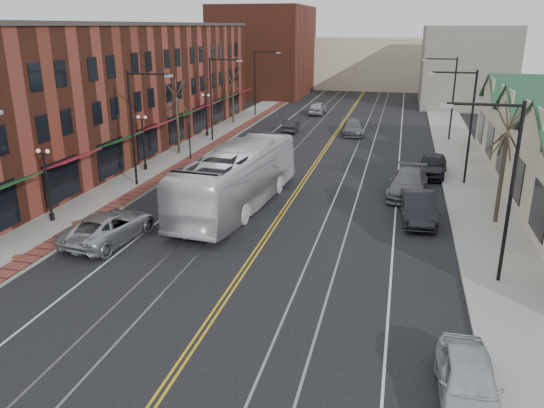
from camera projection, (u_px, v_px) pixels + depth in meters
The scene contains 31 objects.
ground at pixel (211, 319), 20.97m from camera, with size 160.00×160.00×0.00m, color black.
sidewalk_left at pixel (155, 171), 42.06m from camera, with size 4.00×120.00×0.15m, color gray.
sidewalk_right at pixel (474, 192), 36.65m from camera, with size 4.00×120.00×0.15m, color gray.
building_left at pixel (114, 89), 48.34m from camera, with size 10.00×50.00×11.00m, color maroon.
backdrop_left at pixel (264, 51), 86.75m from camera, with size 14.00×18.00×14.00m, color maroon.
backdrop_mid at pixel (368, 63), 97.75m from camera, with size 22.00×14.00×9.00m, color beige.
backdrop_right at pixel (465, 66), 75.64m from camera, with size 12.00×16.00×11.00m, color slate.
streetlight_l_1 at pixel (137, 117), 36.58m from camera, with size 3.33×0.25×8.00m.
streetlight_l_2 at pixel (215, 91), 51.30m from camera, with size 3.33×0.25×8.00m.
streetlight_l_3 at pixel (258, 76), 66.03m from camera, with size 3.33×0.25×8.00m.
streetlight_r_0 at pixel (502, 175), 22.40m from camera, with size 3.33×0.25×8.00m.
streetlight_r_1 at pixel (465, 116), 37.12m from camera, with size 3.33×0.25×8.00m.
streetlight_r_2 at pixel (449, 90), 51.84m from camera, with size 3.33×0.25×8.00m.
lamppost_l_1 at pixel (48, 187), 30.52m from camera, with size 0.84×0.28×4.27m.
lamppost_l_2 at pixel (144, 144), 41.56m from camera, with size 0.84×0.28×4.27m.
lamppost_l_3 at pixel (206, 116), 54.44m from camera, with size 0.84×0.28×4.27m.
tree_left_near at pixel (177, 115), 46.59m from camera, with size 1.78×1.37×6.48m.
tree_left_far at pixel (233, 96), 61.39m from camera, with size 1.66×1.28×6.02m.
tree_right_mid at pixel (504, 161), 29.84m from camera, with size 1.90×1.46×6.93m.
manhole_mid at pixel (18, 257), 26.21m from camera, with size 0.60×0.60×0.02m, color #592D19.
manhole_far at pixel (77, 222), 30.81m from camera, with size 0.60×0.60×0.02m, color #592D19.
traffic_signal at pixel (189, 134), 44.70m from camera, with size 0.18×0.15×3.80m.
transit_bus at pixel (238, 178), 33.19m from camera, with size 3.27×13.99×3.90m, color white.
parked_suv at pixel (110, 227), 28.34m from camera, with size 2.69×5.84×1.62m, color #A2A3A9.
parked_car_a at pixel (468, 382), 16.08m from camera, with size 1.80×4.47×1.52m, color silver.
parked_car_b at pixel (418, 207), 31.20m from camera, with size 1.80×5.17×1.70m, color black.
parked_car_c at pixel (408, 183), 35.91m from camera, with size 2.40×5.91×1.72m, color slate.
parked_car_d at pixel (432, 165), 40.63m from camera, with size 2.03×5.04×1.72m, color black.
distant_car_left at pixel (291, 126), 57.50m from camera, with size 1.40×4.01×1.32m, color black.
distant_car_right at pixel (353, 127), 56.11m from camera, with size 2.14×5.27×1.53m, color #5D5E64.
distant_car_far at pixel (317, 108), 69.00m from camera, with size 1.92×4.76×1.62m, color #A7A8AE.
Camera 1 is at (6.72, -17.31, 11.03)m, focal length 35.00 mm.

